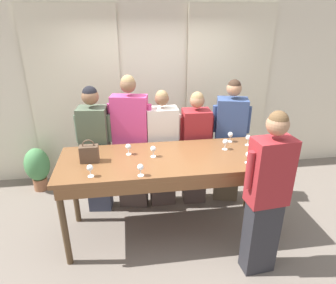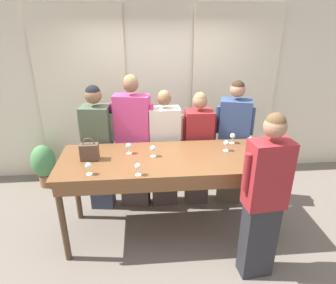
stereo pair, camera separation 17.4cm
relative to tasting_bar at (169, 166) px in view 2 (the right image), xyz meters
name	(u,v)px [view 2 (the right image)]	position (x,y,z in m)	size (l,w,h in m)	color
ground_plane	(169,230)	(0.00, 0.03, -0.95)	(18.00, 18.00, 0.00)	#70665B
wall_back	(159,91)	(0.00, 1.68, 0.45)	(12.00, 0.06, 2.80)	beige
curtain_panel_left	(83,98)	(-1.20, 1.61, 0.40)	(1.35, 0.03, 2.69)	beige
curtain_panel_right	(233,94)	(1.20, 1.61, 0.40)	(1.35, 0.03, 2.69)	beige
tasting_bar	(169,166)	(0.00, 0.00, 0.00)	(2.49, 0.89, 1.05)	brown
wine_bottle	(267,157)	(1.03, -0.28, 0.21)	(0.07, 0.07, 0.30)	black
handbag	(89,151)	(-0.88, 0.04, 0.20)	(0.20, 0.11, 0.26)	brown
wine_glass_front_left	(271,151)	(1.14, -0.10, 0.20)	(0.06, 0.06, 0.13)	white
wine_glass_front_mid	(248,157)	(0.83, -0.23, 0.20)	(0.06, 0.06, 0.13)	white
wine_glass_front_right	(233,136)	(0.83, 0.35, 0.20)	(0.06, 0.06, 0.13)	white
wine_glass_center_left	(153,149)	(-0.18, 0.06, 0.20)	(0.06, 0.06, 0.13)	white
wine_glass_center_mid	(138,167)	(-0.35, -0.35, 0.20)	(0.06, 0.06, 0.13)	white
wine_glass_center_right	(88,166)	(-0.84, -0.29, 0.20)	(0.06, 0.06, 0.13)	white
wine_glass_back_left	(129,146)	(-0.45, 0.16, 0.20)	(0.06, 0.06, 0.13)	white
wine_glass_back_mid	(226,144)	(0.69, 0.14, 0.20)	(0.06, 0.06, 0.13)	white
wine_glass_back_right	(250,140)	(1.02, 0.22, 0.20)	(0.06, 0.06, 0.13)	white
guest_olive_jacket	(99,148)	(-0.88, 0.67, -0.04)	(0.48, 0.31, 1.75)	#383D51
guest_pink_top	(133,143)	(-0.42, 0.67, 0.02)	(0.57, 0.29, 1.87)	#473833
guest_cream_sweater	(164,150)	(0.00, 0.67, -0.10)	(0.52, 0.25, 1.67)	#473833
guest_striped_shirt	(198,149)	(0.46, 0.67, -0.12)	(0.48, 0.28, 1.63)	#473833
guest_navy_coat	(233,143)	(0.95, 0.67, -0.05)	(0.51, 0.37, 1.78)	brown
host_pouring	(264,199)	(0.85, -0.70, -0.02)	(0.50, 0.27, 1.79)	#28282D
potted_plant	(44,163)	(-1.85, 1.29, -0.55)	(0.37, 0.37, 0.70)	#935B3D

